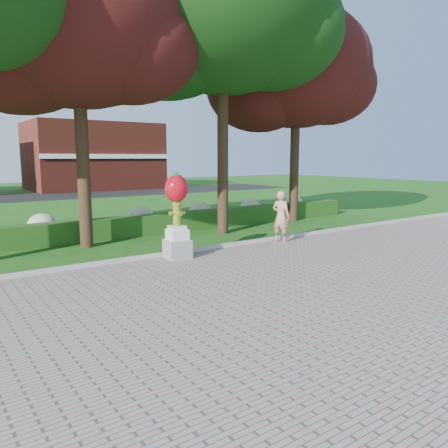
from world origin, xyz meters
name	(u,v)px	position (x,y,z in m)	size (l,w,h in m)	color
ground	(235,275)	(0.00, 0.00, 0.00)	(100.00, 100.00, 0.00)	#1A4E13
walkway	(359,319)	(0.00, -4.00, 0.02)	(40.00, 14.00, 0.04)	gray
curb	(179,253)	(0.00, 3.00, 0.07)	(40.00, 0.18, 0.15)	#ADADA5
lawn_hedge	(129,227)	(0.00, 7.00, 0.40)	(24.00, 0.70, 0.80)	#194C15
hydrangea_row	(132,219)	(0.57, 8.00, 0.55)	(20.10, 1.10, 0.99)	#B5BE91
street	(21,197)	(0.00, 28.00, 0.01)	(50.00, 8.00, 0.02)	black
building_right	(94,156)	(8.00, 34.00, 3.20)	(12.00, 8.00, 6.40)	maroon
tree_mid_left	(73,28)	(-2.10, 6.08, 7.30)	(8.25, 7.04, 10.69)	black
tree_mid_right	(219,12)	(3.38, 5.60, 8.63)	(9.75, 8.32, 12.64)	black
tree_far_right	(294,75)	(8.40, 6.58, 6.97)	(7.88, 6.72, 10.21)	black
hydrant_sculpture	(177,213)	(-0.33, 2.50, 1.43)	(0.77, 0.77, 2.62)	gray
woman	(281,216)	(4.05, 2.60, 0.98)	(0.69, 0.45, 1.88)	tan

